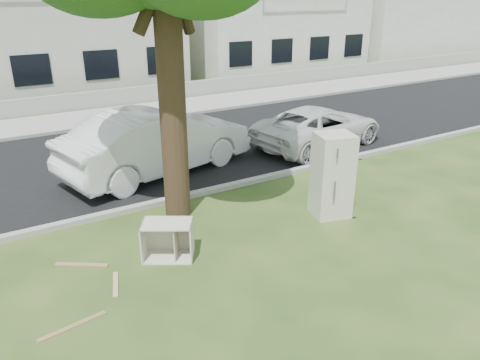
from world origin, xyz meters
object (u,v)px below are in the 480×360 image
cabinet (168,240)px  car_right (319,127)px  fridge (332,175)px  car_center (158,141)px

cabinet → car_right: 7.56m
fridge → car_right: (2.89, 3.85, -0.29)m
car_center → car_right: size_ratio=1.16×
cabinet → car_center: bearing=101.0°
cabinet → car_center: (1.49, 4.14, 0.50)m
cabinet → car_right: car_right is taller
fridge → cabinet: 3.74m
fridge → cabinet: fridge is taller
car_center → cabinet: bearing=146.7°
cabinet → car_right: size_ratio=0.20×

